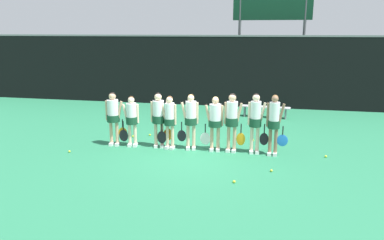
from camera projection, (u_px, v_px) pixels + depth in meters
The scene contains 20 objects.
ground_plane at pixel (193, 149), 11.60m from camera, with size 140.00×140.00×0.00m, color #26724C.
fence_windscreen at pixel (222, 71), 17.87m from camera, with size 60.00×0.08×3.39m.
scoreboard at pixel (272, 12), 18.58m from camera, with size 3.88×0.15×5.75m.
bench_courtside at pixel (265, 108), 15.79m from camera, with size 2.11×0.56×0.47m.
player_0 at pixel (113, 114), 11.80m from camera, with size 0.69×0.40×1.72m.
player_1 at pixel (132, 117), 11.73m from camera, with size 0.65×0.37×1.61m.
player_2 at pixel (159, 115), 11.61m from camera, with size 0.68×0.40×1.74m.
player_3 at pixel (169, 118), 11.47m from camera, with size 0.63×0.34×1.67m.
player_4 at pixel (191, 117), 11.40m from camera, with size 0.65×0.38×1.73m.
player_5 at pixel (215, 119), 11.26m from camera, with size 0.69×0.40×1.68m.
player_6 at pixel (232, 117), 11.15m from camera, with size 0.65×0.38×1.80m.
player_7 at pixel (256, 118), 11.02m from camera, with size 0.63×0.36×1.82m.
player_8 at pixel (274, 120), 10.84m from camera, with size 0.64×0.35×1.81m.
tennis_ball_0 at pixel (234, 182), 9.05m from camera, with size 0.07×0.07×0.07m, color #CCE033.
tennis_ball_1 at pixel (69, 151), 11.31m from camera, with size 0.07×0.07×0.07m, color #CCE033.
tennis_ball_2 at pixel (133, 136), 12.93m from camera, with size 0.07×0.07×0.07m, color #CCE033.
tennis_ball_3 at pixel (253, 140), 12.47m from camera, with size 0.06×0.06×0.06m, color #CCE033.
tennis_ball_4 at pixel (271, 171), 9.77m from camera, with size 0.07×0.07×0.07m, color #CCE033.
tennis_ball_5 at pixel (326, 156), 10.87m from camera, with size 0.07×0.07×0.07m, color #CCE033.
tennis_ball_6 at pixel (150, 135), 13.09m from camera, with size 0.07×0.07×0.07m, color #CCE033.
Camera 1 is at (2.19, -10.85, 3.61)m, focal length 35.00 mm.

